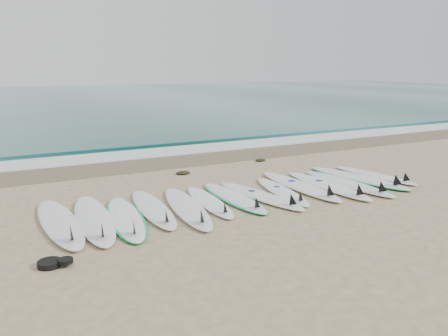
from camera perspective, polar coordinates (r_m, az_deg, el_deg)
name	(u,v)px	position (r m, az deg, el deg)	size (l,w,h in m)	color
ground	(248,198)	(9.07, 3.09, -3.96)	(120.00, 120.00, 0.00)	tan
ocean	(56,99)	(40.31, -21.14, 8.44)	(120.00, 55.00, 0.03)	#246462
wet_sand_band	(176,161)	(12.66, -6.29, 0.92)	(120.00, 1.80, 0.01)	brown
foam_band	(160,152)	(13.95, -8.36, 2.04)	(120.00, 1.40, 0.04)	silver
wave_crest	(146,144)	(15.35, -10.20, 3.09)	(120.00, 1.00, 0.10)	#246462
surfboard_0	(60,223)	(7.99, -20.62, -6.70)	(0.74, 2.89, 0.37)	white
surfboard_1	(94,219)	(8.00, -16.59, -6.38)	(0.78, 2.92, 0.37)	white
surfboard_2	(126,218)	(7.96, -12.69, -6.36)	(0.90, 2.62, 0.33)	white
surfboard_3	(154,209)	(8.33, -9.18, -5.26)	(0.69, 2.60, 0.33)	white
surfboard_4	(188,208)	(8.30, -4.77, -5.17)	(0.94, 2.81, 0.35)	white
surfboard_5	(210,202)	(8.65, -1.84, -4.44)	(0.67, 2.32, 0.29)	white
surfboard_6	(234,197)	(8.95, 1.35, -3.87)	(0.63, 2.49, 0.31)	white
surfboard_7	(262,196)	(9.07, 4.96, -3.62)	(0.95, 2.60, 0.33)	white
surfboard_8	(283,191)	(9.44, 7.67, -3.04)	(0.85, 2.39, 0.30)	white
surfboard_9	(301,186)	(9.89, 10.03, -2.32)	(0.62, 2.85, 0.36)	white
surfboard_10	(329,185)	(10.06, 13.54, -2.23)	(0.59, 2.77, 0.35)	white
surfboard_11	(349,183)	(10.37, 15.98, -1.93)	(0.72, 2.76, 0.35)	silver
surfboard_12	(359,178)	(10.97, 17.20, -1.24)	(1.14, 2.91, 0.36)	white
surfboard_13	(376,175)	(11.37, 19.27, -0.90)	(0.81, 2.39, 0.30)	white
seaweed_near	(183,173)	(11.12, -5.37, -0.61)	(0.37, 0.29, 0.07)	black
seaweed_far	(260,160)	(12.64, 4.77, 1.05)	(0.33, 0.25, 0.06)	black
leash_coil	(53,263)	(6.51, -21.42, -11.47)	(0.46, 0.36, 0.11)	black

